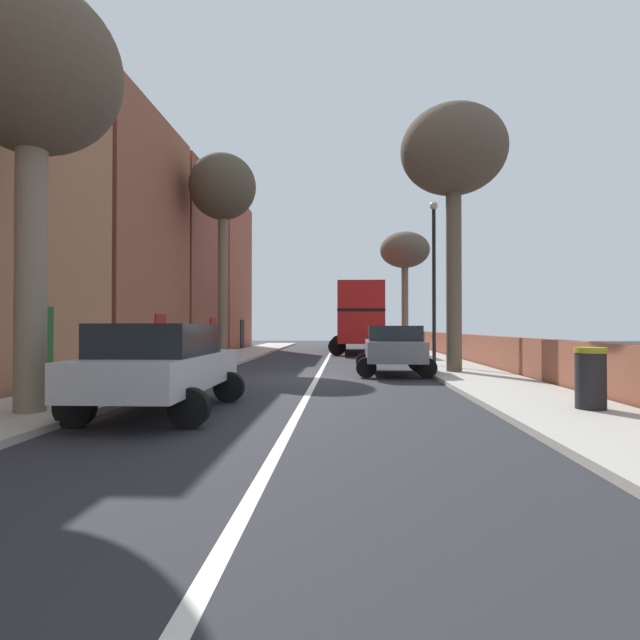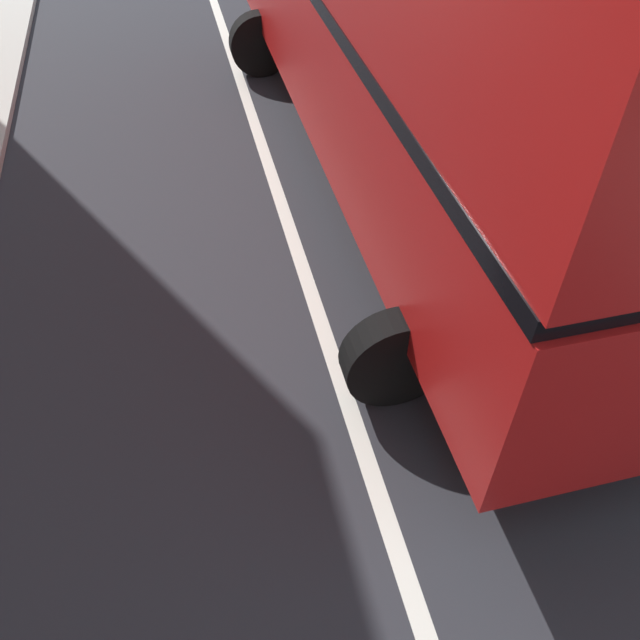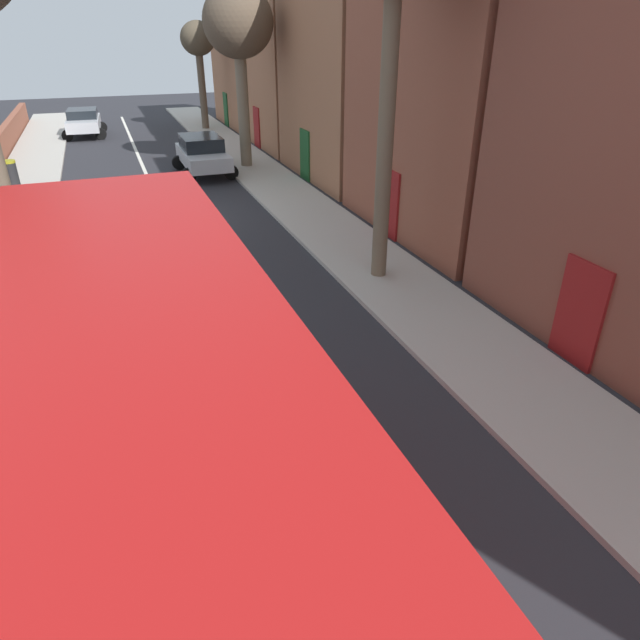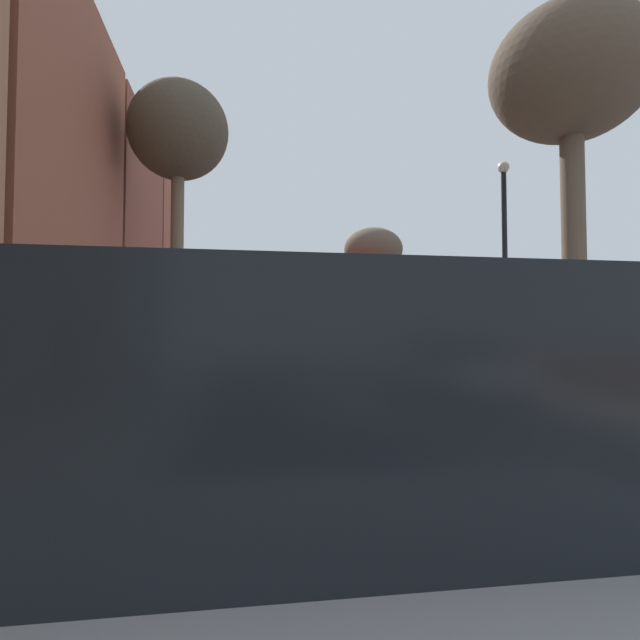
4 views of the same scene
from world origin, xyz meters
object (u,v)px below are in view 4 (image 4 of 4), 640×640
object	(u,v)px
double_decker_bus	(332,325)
street_tree_right_1	(570,81)
parked_car_grey_right_2	(490,369)
street_tree_left_4	(178,136)
lamppost_right	(505,257)
parked_car_silver_left_0	(295,472)
street_tree_right_3	(373,252)

from	to	relation	value
double_decker_bus	street_tree_right_1	world-z (taller)	street_tree_right_1
parked_car_grey_right_2	street_tree_right_1	world-z (taller)	street_tree_right_1
double_decker_bus	street_tree_left_4	distance (m)	12.31
double_decker_bus	lamppost_right	size ratio (longest dim) A/B	1.66
parked_car_silver_left_0	lamppost_right	world-z (taller)	lamppost_right
parked_car_silver_left_0	lamppost_right	size ratio (longest dim) A/B	0.71
lamppost_right	street_tree_right_1	bearing A→B (deg)	-85.48
street_tree_right_3	lamppost_right	size ratio (longest dim) A/B	1.33
parked_car_silver_left_0	street_tree_right_1	bearing A→B (deg)	48.26
street_tree_right_1	lamppost_right	distance (m)	4.38
parked_car_grey_right_2	street_tree_left_4	xyz separation A→B (m)	(-7.20, 5.63, 6.90)
double_decker_bus	parked_car_silver_left_0	xyz separation A→B (m)	(-4.20, -22.48, -1.41)
street_tree_left_4	lamppost_right	distance (m)	10.33
parked_car_grey_right_2	lamppost_right	size ratio (longest dim) A/B	0.64
street_tree_right_1	lamppost_right	bearing A→B (deg)	94.52
street_tree_right_1	double_decker_bus	bearing A→B (deg)	100.85
parked_car_grey_right_2	lamppost_right	bearing A→B (deg)	54.80
double_decker_bus	street_tree_right_3	world-z (taller)	street_tree_right_3
street_tree_right_1	lamppost_right	size ratio (longest dim) A/B	1.41
parked_car_grey_right_2	street_tree_left_4	size ratio (longest dim) A/B	0.43
parked_car_silver_left_0	lamppost_right	xyz separation A→B (m)	(6.80, 10.43, 2.87)
parked_car_grey_right_2	street_tree_left_4	world-z (taller)	street_tree_left_4
double_decker_bus	parked_car_silver_left_0	distance (m)	22.91
parked_car_silver_left_0	street_tree_right_3	world-z (taller)	street_tree_right_3
street_tree_right_3	parked_car_grey_right_2	bearing A→B (deg)	-97.83
parked_car_grey_right_2	street_tree_right_3	world-z (taller)	street_tree_right_3
parked_car_silver_left_0	street_tree_right_1	world-z (taller)	street_tree_right_1
double_decker_bus	street_tree_left_4	bearing A→B (deg)	-125.52
street_tree_right_1	street_tree_right_3	xyz separation A→B (m)	(0.73, 19.90, -0.30)
parked_car_grey_right_2	street_tree_right_1	size ratio (longest dim) A/B	0.45
parked_car_grey_right_2	lamppost_right	distance (m)	4.24
double_decker_bus	parked_car_grey_right_2	size ratio (longest dim) A/B	2.61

